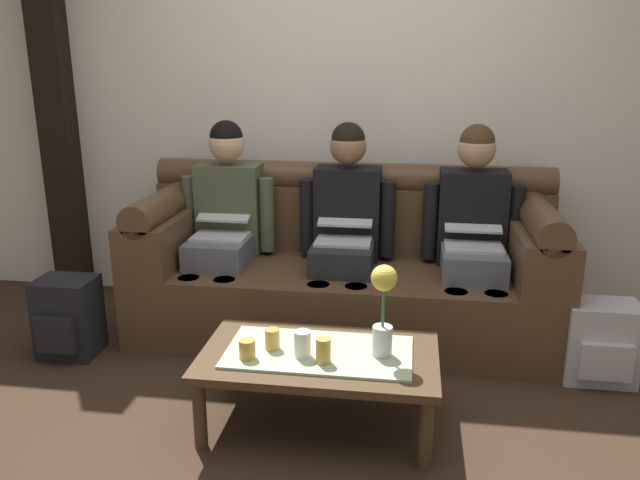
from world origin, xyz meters
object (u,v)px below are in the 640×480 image
Objects in this scene: backpack_left at (68,318)px; cup_near_left at (303,344)px; flower_vase at (383,304)px; cup_near_right at (272,339)px; person_right at (473,228)px; cup_far_center at (323,351)px; couch at (345,270)px; person_middle at (345,223)px; cup_far_left at (247,349)px; coffee_table at (319,361)px; person_left at (225,218)px; backpack_right at (600,343)px.

cup_near_left is at bearing -21.21° from backpack_left.
flower_vase reaches higher than cup_near_right.
person_right reaches higher than backpack_left.
person_right is 1.41m from cup_near_right.
cup_far_center is (-0.68, -1.13, -0.25)m from person_right.
person_middle is (0.00, -0.00, 0.29)m from couch.
cup_near_right reaches higher than backpack_left.
person_middle is 13.52× the size of cup_near_right.
flower_vase is (0.27, -1.03, 0.22)m from couch.
cup_far_center is at bearing 1.16° from cup_far_left.
person_right is at bearing 55.28° from coffee_table.
person_left is 1.30m from cup_near_left.
coffee_table is 0.32m from cup_far_left.
coffee_table is at bearing -18.31° from backpack_left.
cup_far_left is at bearing -156.20° from backpack_right.
couch is 1.14m from cup_far_center.
coffee_table is at bearing 20.70° from cup_far_left.
coffee_table is at bearing -90.00° from person_middle.
cup_far_left is at bearing -26.87° from backpack_left.
coffee_table is 2.37× the size of backpack_left.
flower_vase reaches higher than coffee_table.
coffee_table is 11.34× the size of cup_near_right.
person_left is at bearing -180.00° from person_right.
cup_far_center is at bearing -120.98° from person_right.
person_left is at bearing 116.23° from cup_near_right.
cup_near_right is 1.66m from backpack_right.
cup_near_left is at bearing -125.41° from person_right.
cup_far_center is 0.32m from cup_far_left.
person_left is 1.25m from cup_far_left.
person_right is 3.04× the size of flower_vase.
cup_far_left is 0.20× the size of backpack_right.
cup_far_left is (-0.29, -1.15, 0.03)m from couch.
person_middle is 1.16m from cup_far_center.
cup_far_left is (0.43, -1.14, -0.26)m from person_left.
cup_near_left is at bearing -135.67° from coffee_table.
person_left is at bearing 124.72° from coffee_table.
couch is 1.56m from backpack_left.
flower_vase reaches higher than cup_far_center.
backpack_right is (1.30, 0.71, -0.21)m from cup_far_center.
couch is 0.77m from person_right.
flower_vase is 0.38m from cup_near_left.
flower_vase is at bearing -46.28° from person_left.
cup_near_left is 0.15m from cup_near_right.
person_right reaches higher than cup_far_left.
cup_far_left is (-0.29, -1.14, -0.26)m from person_middle.
person_right is at bearing 66.65° from flower_vase.
cup_far_center is (0.03, -1.14, 0.04)m from couch.
person_middle is 0.72m from person_right.
cup_near_right is 0.26m from cup_far_center.
cup_near_left reaches higher than backpack_right.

